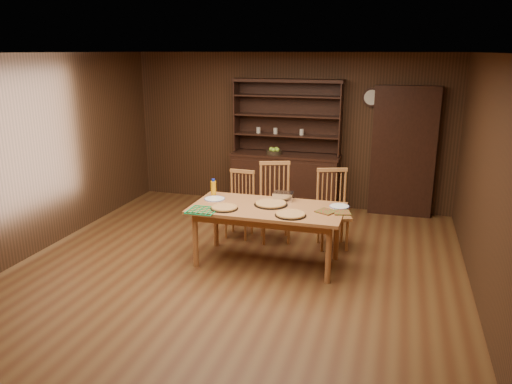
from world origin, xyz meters
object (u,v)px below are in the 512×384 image
(china_hutch, at_px, (285,174))
(chair_right, at_px, (332,206))
(chair_center, at_px, (275,199))
(dining_table, at_px, (267,213))
(chair_left, at_px, (240,202))
(juice_bottle, at_px, (213,188))

(china_hutch, distance_m, chair_right, 1.83)
(china_hutch, relative_size, chair_right, 2.02)
(china_hutch, xyz_separation_m, chair_center, (0.19, -1.49, -0.00))
(chair_center, bearing_deg, dining_table, -101.36)
(dining_table, xyz_separation_m, chair_left, (-0.64, 0.87, -0.16))
(chair_right, bearing_deg, chair_center, 158.84)
(china_hutch, relative_size, chair_center, 1.95)
(china_hutch, relative_size, juice_bottle, 9.35)
(chair_left, relative_size, chair_center, 0.86)
(juice_bottle, bearing_deg, chair_left, 72.79)
(china_hutch, bearing_deg, juice_bottle, -103.59)
(dining_table, xyz_separation_m, juice_bottle, (-0.82, 0.28, 0.19))
(china_hutch, height_order, chair_left, china_hutch)
(dining_table, distance_m, chair_right, 1.10)
(china_hutch, distance_m, dining_table, 2.39)
(chair_left, height_order, chair_center, chair_center)
(china_hutch, xyz_separation_m, juice_bottle, (-0.51, -2.09, 0.26))
(chair_left, distance_m, juice_bottle, 0.71)
(chair_right, height_order, juice_bottle, chair_right)
(china_hutch, bearing_deg, chair_left, -102.14)
(dining_table, height_order, chair_center, chair_center)
(china_hutch, relative_size, chair_left, 2.25)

